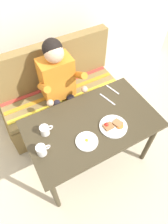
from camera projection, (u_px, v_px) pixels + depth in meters
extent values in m
plane|color=beige|center=(90.00, 158.00, 2.39)|extent=(8.00, 8.00, 0.00)
cube|color=beige|center=(31.00, 1.00, 2.05)|extent=(4.40, 0.10, 2.60)
cube|color=#3A3120|center=(92.00, 124.00, 1.83)|extent=(1.20, 0.70, 0.04)
cylinder|color=#3A3120|center=(55.00, 195.00, 1.80)|extent=(0.05, 0.05, 0.69)
cylinder|color=#3A3120|center=(149.00, 143.00, 2.12)|extent=(0.05, 0.05, 0.69)
cylinder|color=#3A3120|center=(33.00, 144.00, 2.12)|extent=(0.05, 0.05, 0.69)
cylinder|color=#3A3120|center=(118.00, 106.00, 2.44)|extent=(0.05, 0.05, 0.69)
cube|color=olive|center=(63.00, 106.00, 2.62)|extent=(1.44, 0.56, 0.40)
cube|color=olive|center=(61.00, 94.00, 2.44)|extent=(1.40, 0.52, 0.06)
cube|color=olive|center=(51.00, 64.00, 2.32)|extent=(1.44, 0.12, 0.54)
cube|color=yellow|center=(66.00, 100.00, 2.34)|extent=(1.38, 0.05, 0.01)
cube|color=orange|center=(61.00, 92.00, 2.41)|extent=(1.38, 0.05, 0.01)
cube|color=#C63D33|center=(56.00, 85.00, 2.49)|extent=(1.38, 0.05, 0.01)
cube|color=orange|center=(57.00, 78.00, 2.13)|extent=(0.34, 0.22, 0.48)
sphere|color=#DBAD89|center=(54.00, 53.00, 1.87)|extent=(0.19, 0.19, 0.19)
sphere|color=black|center=(52.00, 49.00, 1.86)|extent=(0.19, 0.19, 0.19)
cylinder|color=orange|center=(44.00, 88.00, 1.95)|extent=(0.07, 0.29, 0.23)
cylinder|color=orange|center=(79.00, 75.00, 2.06)|extent=(0.07, 0.29, 0.23)
sphere|color=#DBAD89|center=(50.00, 103.00, 1.96)|extent=(0.07, 0.07, 0.07)
sphere|color=#DBAD89|center=(84.00, 89.00, 2.07)|extent=(0.07, 0.07, 0.07)
cylinder|color=#232333|center=(58.00, 106.00, 2.21)|extent=(0.09, 0.34, 0.09)
cylinder|color=#232333|center=(67.00, 131.00, 2.32)|extent=(0.08, 0.08, 0.52)
cube|color=black|center=(70.00, 145.00, 2.47)|extent=(0.09, 0.20, 0.05)
cylinder|color=#232333|center=(72.00, 101.00, 2.26)|extent=(0.09, 0.34, 0.09)
cylinder|color=#232333|center=(80.00, 125.00, 2.37)|extent=(0.08, 0.08, 0.52)
cube|color=black|center=(82.00, 139.00, 2.52)|extent=(0.09, 0.20, 0.05)
cylinder|color=white|center=(113.00, 126.00, 1.78)|extent=(0.25, 0.25, 0.02)
cube|color=olive|center=(118.00, 123.00, 1.78)|extent=(0.09, 0.10, 0.02)
cube|color=#996139|center=(108.00, 126.00, 1.76)|extent=(0.08, 0.07, 0.02)
sphere|color=red|center=(106.00, 125.00, 1.76)|extent=(0.04, 0.04, 0.04)
ellipsoid|color=#CC6623|center=(120.00, 126.00, 1.76)|extent=(0.06, 0.05, 0.02)
cylinder|color=white|center=(87.00, 141.00, 1.69)|extent=(0.19, 0.19, 0.01)
ellipsoid|color=white|center=(87.00, 141.00, 1.68)|extent=(0.09, 0.08, 0.01)
sphere|color=yellow|center=(87.00, 140.00, 1.67)|extent=(0.03, 0.03, 0.03)
cylinder|color=white|center=(45.00, 130.00, 1.72)|extent=(0.08, 0.08, 0.09)
cylinder|color=brown|center=(44.00, 128.00, 1.69)|extent=(0.07, 0.07, 0.01)
torus|color=white|center=(50.00, 128.00, 1.73)|extent=(0.05, 0.01, 0.05)
cylinder|color=white|center=(41.00, 150.00, 1.60)|extent=(0.08, 0.08, 0.09)
cylinder|color=brown|center=(41.00, 148.00, 1.56)|extent=(0.07, 0.07, 0.01)
torus|color=white|center=(47.00, 147.00, 1.61)|extent=(0.05, 0.01, 0.05)
cube|color=silver|center=(113.00, 90.00, 2.07)|extent=(0.05, 0.17, 0.00)
cube|color=silver|center=(107.00, 99.00, 1.99)|extent=(0.06, 0.20, 0.00)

